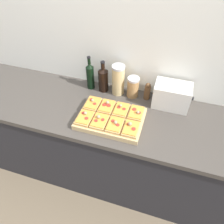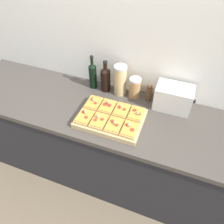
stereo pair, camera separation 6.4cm
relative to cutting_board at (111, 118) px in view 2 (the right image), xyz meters
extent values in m
plane|color=brown|center=(-0.04, -0.23, -0.91)|extent=(12.00, 12.00, 0.00)
cube|color=silver|center=(-0.04, 0.45, 0.34)|extent=(6.00, 0.06, 2.50)
cube|color=#232328|center=(-0.04, 0.09, -0.49)|extent=(2.60, 0.64, 0.85)
cube|color=#423D38|center=(-0.04, 0.09, -0.04)|extent=(2.63, 0.67, 0.04)
cube|color=tan|center=(0.00, 0.00, 0.00)|extent=(0.47, 0.34, 0.04)
cube|color=tan|center=(-0.17, 0.08, 0.03)|extent=(0.10, 0.15, 0.02)
cube|color=orange|center=(-0.17, 0.08, 0.04)|extent=(0.09, 0.14, 0.01)
cylinder|color=#AD2D23|center=(-0.19, 0.11, 0.05)|extent=(0.02, 0.02, 0.00)
cylinder|color=#AD2D23|center=(-0.15, 0.07, 0.05)|extent=(0.02, 0.02, 0.00)
sphere|color=tan|center=(-0.18, 0.09, 0.06)|extent=(0.02, 0.02, 0.02)
cube|color=tan|center=(-0.06, 0.08, 0.03)|extent=(0.10, 0.15, 0.02)
cube|color=orange|center=(-0.06, 0.08, 0.04)|extent=(0.09, 0.14, 0.01)
cylinder|color=#AD2D23|center=(-0.08, 0.08, 0.05)|extent=(0.03, 0.03, 0.00)
cylinder|color=#AD2D23|center=(-0.04, 0.08, 0.05)|extent=(0.03, 0.03, 0.00)
sphere|color=tan|center=(-0.06, 0.10, 0.06)|extent=(0.03, 0.03, 0.03)
cube|color=tan|center=(0.06, 0.08, 0.03)|extent=(0.10, 0.15, 0.02)
cube|color=orange|center=(0.06, 0.08, 0.04)|extent=(0.09, 0.14, 0.01)
cylinder|color=#AD2D23|center=(0.04, 0.08, 0.05)|extent=(0.03, 0.03, 0.00)
cylinder|color=#AD2D23|center=(0.08, 0.08, 0.05)|extent=(0.03, 0.03, 0.00)
sphere|color=tan|center=(0.05, 0.10, 0.06)|extent=(0.02, 0.02, 0.02)
cube|color=tan|center=(0.17, 0.08, 0.03)|extent=(0.10, 0.15, 0.02)
cube|color=orange|center=(0.17, 0.08, 0.04)|extent=(0.09, 0.14, 0.01)
cylinder|color=#AD2D23|center=(0.15, 0.10, 0.05)|extent=(0.03, 0.03, 0.00)
cylinder|color=#AD2D23|center=(0.19, 0.07, 0.05)|extent=(0.03, 0.03, 0.00)
sphere|color=tan|center=(0.18, 0.07, 0.06)|extent=(0.02, 0.02, 0.02)
cube|color=tan|center=(-0.17, -0.08, 0.03)|extent=(0.10, 0.15, 0.02)
cube|color=orange|center=(-0.17, -0.08, 0.04)|extent=(0.09, 0.14, 0.01)
cylinder|color=#AD2D23|center=(-0.19, -0.05, 0.05)|extent=(0.03, 0.03, 0.00)
cylinder|color=#AD2D23|center=(-0.15, -0.10, 0.05)|extent=(0.03, 0.03, 0.00)
sphere|color=tan|center=(-0.17, -0.06, 0.06)|extent=(0.02, 0.02, 0.02)
cube|color=tan|center=(-0.06, -0.08, 0.03)|extent=(0.10, 0.15, 0.02)
cube|color=orange|center=(-0.06, -0.08, 0.04)|extent=(0.09, 0.14, 0.01)
cylinder|color=#AD2D23|center=(-0.08, -0.10, 0.05)|extent=(0.02, 0.02, 0.00)
cylinder|color=#AD2D23|center=(-0.04, -0.07, 0.05)|extent=(0.02, 0.02, 0.00)
sphere|color=tan|center=(-0.07, -0.06, 0.06)|extent=(0.03, 0.03, 0.03)
cube|color=tan|center=(0.06, -0.08, 0.03)|extent=(0.10, 0.15, 0.02)
cube|color=orange|center=(0.06, -0.08, 0.04)|extent=(0.09, 0.14, 0.01)
cylinder|color=#AD2D23|center=(0.04, -0.06, 0.05)|extent=(0.02, 0.02, 0.00)
cylinder|color=#AD2D23|center=(0.08, -0.09, 0.05)|extent=(0.02, 0.02, 0.00)
sphere|color=tan|center=(0.06, -0.08, 0.06)|extent=(0.02, 0.02, 0.02)
cube|color=tan|center=(0.17, -0.08, 0.03)|extent=(0.10, 0.15, 0.02)
cube|color=orange|center=(0.17, -0.08, 0.04)|extent=(0.09, 0.14, 0.01)
cylinder|color=#AD2D23|center=(0.15, -0.06, 0.05)|extent=(0.03, 0.03, 0.00)
cylinder|color=#AD2D23|center=(0.19, -0.09, 0.05)|extent=(0.03, 0.03, 0.00)
sphere|color=tan|center=(0.16, -0.06, 0.06)|extent=(0.03, 0.03, 0.03)
cylinder|color=black|center=(-0.29, 0.33, 0.08)|extent=(0.06, 0.06, 0.20)
cone|color=black|center=(-0.29, 0.33, 0.20)|extent=(0.06, 0.06, 0.03)
cylinder|color=black|center=(-0.29, 0.33, 0.24)|extent=(0.02, 0.02, 0.05)
cylinder|color=black|center=(-0.29, 0.33, 0.27)|extent=(0.03, 0.03, 0.01)
cylinder|color=black|center=(-0.17, 0.33, 0.07)|extent=(0.08, 0.08, 0.19)
cone|color=black|center=(-0.17, 0.33, 0.18)|extent=(0.08, 0.08, 0.03)
cylinder|color=black|center=(-0.17, 0.33, 0.22)|extent=(0.03, 0.03, 0.05)
cylinder|color=black|center=(-0.17, 0.33, 0.25)|extent=(0.04, 0.04, 0.01)
cylinder|color=tan|center=(-0.05, 0.33, 0.10)|extent=(0.10, 0.10, 0.24)
cylinder|color=#B2B2B7|center=(-0.05, 0.33, 0.23)|extent=(0.10, 0.10, 0.02)
cylinder|color=#AD7F4C|center=(0.08, 0.33, 0.06)|extent=(0.09, 0.09, 0.16)
cylinder|color=#B2B2B7|center=(0.08, 0.33, 0.15)|extent=(0.10, 0.10, 0.02)
cylinder|color=brown|center=(0.20, 0.33, 0.04)|extent=(0.05, 0.05, 0.12)
sphere|color=brown|center=(0.20, 0.33, 0.11)|extent=(0.04, 0.04, 0.04)
cube|color=beige|center=(0.40, 0.31, 0.08)|extent=(0.27, 0.18, 0.19)
cube|color=black|center=(0.40, 0.22, 0.13)|extent=(0.22, 0.01, 0.05)
cube|color=black|center=(0.54, 0.31, 0.09)|extent=(0.02, 0.02, 0.02)
camera|label=1|loc=(0.34, -1.06, 1.16)|focal=35.00mm
camera|label=2|loc=(0.41, -1.04, 1.16)|focal=35.00mm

